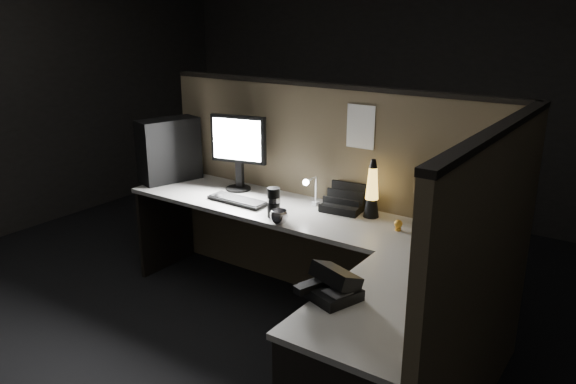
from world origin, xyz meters
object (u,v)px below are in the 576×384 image
Objects in this scene: monitor at (238,145)px; lava_lamp at (372,193)px; desk_phone at (332,285)px; pc_tower at (169,150)px; keyboard at (238,200)px.

monitor reaches higher than lava_lamp.
lava_lamp is 1.30× the size of desk_phone.
keyboard is (0.76, -0.11, -0.23)m from pc_tower.
pc_tower reaches higher than keyboard.
keyboard is (0.18, -0.24, -0.32)m from monitor.
desk_phone reaches higher than keyboard.
lava_lamp is 1.10m from desk_phone.
desk_phone is (0.33, -1.05, -0.10)m from lava_lamp.
monitor is at bearing 163.09° from desk_phone.
desk_phone is (1.21, -0.79, 0.04)m from keyboard.
pc_tower is 1.09× the size of keyboard.
desk_phone is at bearing -7.52° from pc_tower.
monitor is at bearing -178.59° from lava_lamp.
pc_tower is 0.81m from keyboard.
monitor is 1.75m from desk_phone.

